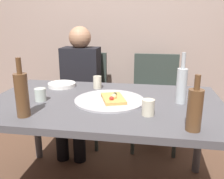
{
  "coord_description": "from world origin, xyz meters",
  "views": [
    {
      "loc": [
        0.3,
        -1.48,
        1.23
      ],
      "look_at": [
        0.04,
        0.1,
        0.77
      ],
      "focal_mm": 39.23,
      "sensor_mm": 36.0,
      "label": 1
    }
  ],
  "objects_px": {
    "dining_table": "(104,111)",
    "beer_bottle": "(182,85)",
    "pizza_slice_last": "(113,98)",
    "chair_right": "(155,95)",
    "plate_stack": "(62,85)",
    "wine_bottle": "(22,94)",
    "pizza_tray": "(109,100)",
    "tumbler_near": "(97,82)",
    "water_bottle": "(195,109)",
    "guest_in_sweater": "(79,83)",
    "chair_left": "(84,91)",
    "tumbler_far": "(148,107)",
    "wine_glass": "(40,95)"
  },
  "relations": [
    {
      "from": "dining_table",
      "to": "beer_bottle",
      "type": "height_order",
      "value": "beer_bottle"
    },
    {
      "from": "pizza_slice_last",
      "to": "chair_right",
      "type": "bearing_deg",
      "value": 72.3
    },
    {
      "from": "plate_stack",
      "to": "dining_table",
      "type": "bearing_deg",
      "value": -36.12
    },
    {
      "from": "pizza_slice_last",
      "to": "wine_bottle",
      "type": "bearing_deg",
      "value": -144.17
    },
    {
      "from": "pizza_tray",
      "to": "tumbler_near",
      "type": "xyz_separation_m",
      "value": [
        -0.14,
        0.29,
        0.04
      ]
    },
    {
      "from": "dining_table",
      "to": "water_bottle",
      "type": "relative_size",
      "value": 5.6
    },
    {
      "from": "wine_bottle",
      "to": "guest_in_sweater",
      "type": "height_order",
      "value": "guest_in_sweater"
    },
    {
      "from": "pizza_slice_last",
      "to": "tumbler_near",
      "type": "xyz_separation_m",
      "value": [
        -0.17,
        0.29,
        0.02
      ]
    },
    {
      "from": "plate_stack",
      "to": "wine_bottle",
      "type": "bearing_deg",
      "value": -88.72
    },
    {
      "from": "chair_left",
      "to": "chair_right",
      "type": "height_order",
      "value": "same"
    },
    {
      "from": "wine_bottle",
      "to": "water_bottle",
      "type": "relative_size",
      "value": 1.19
    },
    {
      "from": "wine_bottle",
      "to": "chair_left",
      "type": "distance_m",
      "value": 1.24
    },
    {
      "from": "beer_bottle",
      "to": "water_bottle",
      "type": "xyz_separation_m",
      "value": [
        0.02,
        -0.4,
        -0.01
      ]
    },
    {
      "from": "tumbler_far",
      "to": "wine_glass",
      "type": "bearing_deg",
      "value": 168.83
    },
    {
      "from": "pizza_slice_last",
      "to": "chair_left",
      "type": "height_order",
      "value": "chair_left"
    },
    {
      "from": "plate_stack",
      "to": "guest_in_sweater",
      "type": "distance_m",
      "value": 0.44
    },
    {
      "from": "water_bottle",
      "to": "chair_left",
      "type": "height_order",
      "value": "water_bottle"
    },
    {
      "from": "beer_bottle",
      "to": "wine_glass",
      "type": "xyz_separation_m",
      "value": [
        -0.89,
        -0.1,
        -0.08
      ]
    },
    {
      "from": "tumbler_near",
      "to": "wine_bottle",
      "type": "bearing_deg",
      "value": -113.99
    },
    {
      "from": "tumbler_near",
      "to": "chair_right",
      "type": "bearing_deg",
      "value": 52.31
    },
    {
      "from": "beer_bottle",
      "to": "tumbler_far",
      "type": "height_order",
      "value": "beer_bottle"
    },
    {
      "from": "dining_table",
      "to": "guest_in_sweater",
      "type": "height_order",
      "value": "guest_in_sweater"
    },
    {
      "from": "tumbler_far",
      "to": "wine_bottle",
      "type": "bearing_deg",
      "value": -169.39
    },
    {
      "from": "guest_in_sweater",
      "to": "wine_bottle",
      "type": "bearing_deg",
      "value": 90.43
    },
    {
      "from": "pizza_tray",
      "to": "chair_left",
      "type": "xyz_separation_m",
      "value": [
        -0.42,
        0.87,
        -0.21
      ]
    },
    {
      "from": "chair_right",
      "to": "tumbler_near",
      "type": "bearing_deg",
      "value": 52.31
    },
    {
      "from": "tumbler_near",
      "to": "water_bottle",
      "type": "bearing_deg",
      "value": -46.62
    },
    {
      "from": "water_bottle",
      "to": "plate_stack",
      "type": "height_order",
      "value": "water_bottle"
    },
    {
      "from": "wine_bottle",
      "to": "beer_bottle",
      "type": "bearing_deg",
      "value": 22.9
    },
    {
      "from": "guest_in_sweater",
      "to": "chair_right",
      "type": "bearing_deg",
      "value": -168.26
    },
    {
      "from": "dining_table",
      "to": "chair_right",
      "type": "xyz_separation_m",
      "value": [
        0.34,
        0.86,
        -0.13
      ]
    },
    {
      "from": "plate_stack",
      "to": "chair_right",
      "type": "xyz_separation_m",
      "value": [
        0.73,
        0.58,
        -0.22
      ]
    },
    {
      "from": "chair_left",
      "to": "chair_right",
      "type": "bearing_deg",
      "value": -180.0
    },
    {
      "from": "wine_bottle",
      "to": "chair_left",
      "type": "bearing_deg",
      "value": 90.38
    },
    {
      "from": "chair_left",
      "to": "pizza_slice_last",
      "type": "bearing_deg",
      "value": 117.24
    },
    {
      "from": "pizza_slice_last",
      "to": "plate_stack",
      "type": "bearing_deg",
      "value": 146.92
    },
    {
      "from": "beer_bottle",
      "to": "water_bottle",
      "type": "distance_m",
      "value": 0.4
    },
    {
      "from": "wine_bottle",
      "to": "wine_glass",
      "type": "distance_m",
      "value": 0.28
    },
    {
      "from": "pizza_slice_last",
      "to": "chair_left",
      "type": "distance_m",
      "value": 1.01
    },
    {
      "from": "pizza_slice_last",
      "to": "tumbler_near",
      "type": "bearing_deg",
      "value": 120.0
    },
    {
      "from": "beer_bottle",
      "to": "tumbler_far",
      "type": "xyz_separation_m",
      "value": [
        -0.2,
        -0.24,
        -0.07
      ]
    },
    {
      "from": "wine_bottle",
      "to": "dining_table",
      "type": "bearing_deg",
      "value": 40.84
    },
    {
      "from": "guest_in_sweater",
      "to": "dining_table",
      "type": "bearing_deg",
      "value": 118.56
    },
    {
      "from": "pizza_slice_last",
      "to": "wine_glass",
      "type": "height_order",
      "value": "wine_glass"
    },
    {
      "from": "dining_table",
      "to": "wine_glass",
      "type": "bearing_deg",
      "value": -170.6
    },
    {
      "from": "beer_bottle",
      "to": "dining_table",
      "type": "bearing_deg",
      "value": -175.7
    },
    {
      "from": "dining_table",
      "to": "pizza_slice_last",
      "type": "distance_m",
      "value": 0.12
    },
    {
      "from": "wine_glass",
      "to": "guest_in_sweater",
      "type": "height_order",
      "value": "guest_in_sweater"
    },
    {
      "from": "pizza_tray",
      "to": "water_bottle",
      "type": "relative_size",
      "value": 1.67
    },
    {
      "from": "tumbler_near",
      "to": "chair_left",
      "type": "distance_m",
      "value": 0.69
    }
  ]
}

